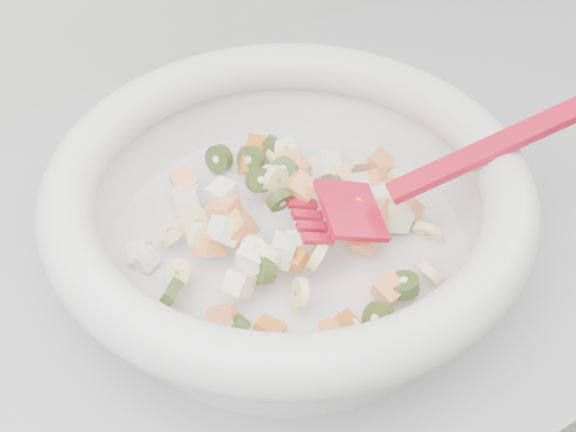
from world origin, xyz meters
TOP-DOWN VIEW (x-y plane):
  - mixing_bowl at (-0.02, 1.40)m, footprint 0.45×0.39m

SIDE VIEW (x-z plane):
  - mixing_bowl at x=-0.02m, z-range 0.89..1.03m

